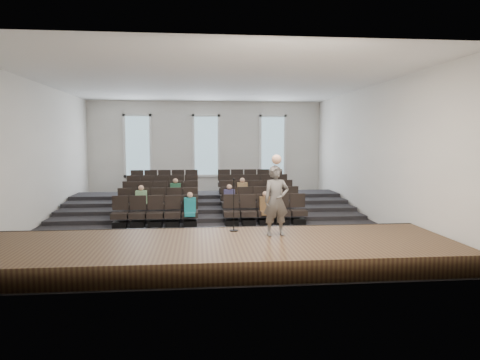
# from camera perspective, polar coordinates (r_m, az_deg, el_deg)

# --- Properties ---
(ground) EXTENTS (14.00, 14.00, 0.00)m
(ground) POSITION_cam_1_polar(r_m,az_deg,el_deg) (15.68, -3.95, -5.66)
(ground) COLOR black
(ground) RESTS_ON ground
(ceiling) EXTENTS (12.00, 14.00, 0.02)m
(ceiling) POSITION_cam_1_polar(r_m,az_deg,el_deg) (15.52, -4.07, 12.81)
(ceiling) COLOR white
(ceiling) RESTS_ON ground
(wall_back) EXTENTS (12.00, 0.04, 5.00)m
(wall_back) POSITION_cam_1_polar(r_m,az_deg,el_deg) (22.42, -4.53, 4.07)
(wall_back) COLOR silver
(wall_back) RESTS_ON ground
(wall_front) EXTENTS (12.00, 0.04, 5.00)m
(wall_front) POSITION_cam_1_polar(r_m,az_deg,el_deg) (8.39, -2.63, 2.02)
(wall_front) COLOR silver
(wall_front) RESTS_ON ground
(wall_left) EXTENTS (0.04, 14.00, 5.00)m
(wall_left) POSITION_cam_1_polar(r_m,az_deg,el_deg) (16.37, -25.61, 3.11)
(wall_left) COLOR silver
(wall_left) RESTS_ON ground
(wall_right) EXTENTS (0.04, 14.00, 5.00)m
(wall_right) POSITION_cam_1_polar(r_m,az_deg,el_deg) (16.69, 17.15, 3.43)
(wall_right) COLOR silver
(wall_right) RESTS_ON ground
(stage) EXTENTS (11.80, 3.60, 0.50)m
(stage) POSITION_cam_1_polar(r_m,az_deg,el_deg) (10.65, -3.13, -9.55)
(stage) COLOR brown
(stage) RESTS_ON ground
(stage_lip) EXTENTS (11.80, 0.06, 0.52)m
(stage_lip) POSITION_cam_1_polar(r_m,az_deg,el_deg) (12.37, -3.50, -7.45)
(stage_lip) COLOR black
(stage_lip) RESTS_ON ground
(risers) EXTENTS (11.80, 4.80, 0.60)m
(risers) POSITION_cam_1_polar(r_m,az_deg,el_deg) (18.77, -4.25, -3.23)
(risers) COLOR black
(risers) RESTS_ON ground
(seating_rows) EXTENTS (6.80, 4.70, 1.67)m
(seating_rows) POSITION_cam_1_polar(r_m,az_deg,el_deg) (17.09, -4.12, -2.44)
(seating_rows) COLOR black
(seating_rows) RESTS_ON ground
(windows) EXTENTS (8.44, 0.10, 3.24)m
(windows) POSITION_cam_1_polar(r_m,az_deg,el_deg) (22.34, -4.53, 4.58)
(windows) COLOR white
(windows) RESTS_ON wall_back
(audience) EXTENTS (5.45, 2.64, 1.10)m
(audience) POSITION_cam_1_polar(r_m,az_deg,el_deg) (16.00, -3.04, -2.42)
(audience) COLOR #197A81
(audience) RESTS_ON seating_rows
(speaker) EXTENTS (0.70, 0.50, 1.83)m
(speaker) POSITION_cam_1_polar(r_m,az_deg,el_deg) (11.16, 4.85, -2.77)
(speaker) COLOR #585653
(speaker) RESTS_ON stage
(mic_stand) EXTENTS (0.24, 0.24, 1.45)m
(mic_stand) POSITION_cam_1_polar(r_m,az_deg,el_deg) (11.74, -0.84, -4.74)
(mic_stand) COLOR black
(mic_stand) RESTS_ON stage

